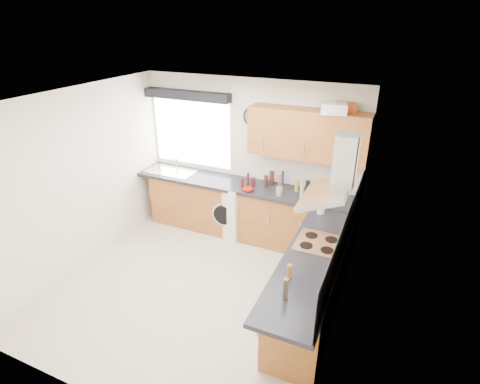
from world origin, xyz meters
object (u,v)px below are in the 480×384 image
at_px(upper_cabinets, 307,134).
at_px(washing_machine, 231,207).
at_px(extractor_hood, 336,177).
at_px(oven, 315,277).

relative_size(upper_cabinets, washing_machine, 1.89).
relative_size(extractor_hood, upper_cabinets, 0.46).
relative_size(oven, upper_cabinets, 0.50).
height_order(oven, washing_machine, washing_machine).
height_order(upper_cabinets, washing_machine, upper_cabinets).
distance_m(extractor_hood, washing_machine, 2.55).
bearing_deg(upper_cabinets, oven, -67.46).
bearing_deg(extractor_hood, oven, 180.00).
distance_m(extractor_hood, upper_cabinets, 1.48).
bearing_deg(washing_machine, upper_cabinets, 18.56).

